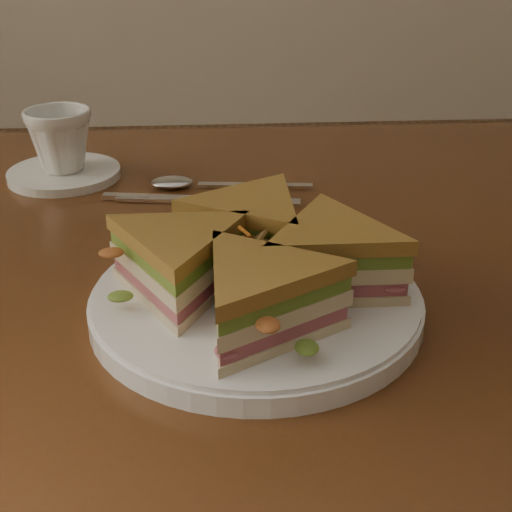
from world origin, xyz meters
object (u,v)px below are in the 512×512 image
object	(u,v)px
spoon	(192,184)
knife	(194,200)
plate	(256,303)
saucer	(64,174)
sandwich_wedges	(256,262)
coffee_cup	(60,140)
table	(257,340)

from	to	relation	value
spoon	knife	world-z (taller)	spoon
plate	saucer	bearing A→B (deg)	122.52
sandwich_wedges	spoon	bearing A→B (deg)	100.95
sandwich_wedges	coffee_cup	size ratio (longest dim) A/B	3.20
spoon	coffee_cup	xyz separation A→B (m)	(-0.15, 0.04, 0.04)
table	spoon	size ratio (longest dim) A/B	6.53
spoon	coffee_cup	world-z (taller)	coffee_cup
spoon	saucer	distance (m)	0.16
table	spoon	world-z (taller)	spoon
spoon	saucer	size ratio (longest dim) A/B	1.41
spoon	sandwich_wedges	bearing A→B (deg)	-73.15
coffee_cup	plate	bearing A→B (deg)	-49.67
sandwich_wedges	coffee_cup	world-z (taller)	coffee_cup
knife	spoon	bearing A→B (deg)	102.55
sandwich_wedges	spoon	world-z (taller)	sandwich_wedges
sandwich_wedges	saucer	size ratio (longest dim) A/B	1.88
spoon	plate	bearing A→B (deg)	-73.15
plate	knife	distance (m)	0.24
plate	spoon	world-z (taller)	plate
spoon	knife	distance (m)	0.05
table	coffee_cup	bearing A→B (deg)	135.39
table	sandwich_wedges	bearing A→B (deg)	-94.51
table	knife	bearing A→B (deg)	115.76
table	saucer	distance (m)	0.32
sandwich_wedges	saucer	xyz separation A→B (m)	(-0.20, 0.32, -0.04)
spoon	coffee_cup	distance (m)	0.16
saucer	coffee_cup	size ratio (longest dim) A/B	1.70
saucer	spoon	bearing A→B (deg)	-15.45
sandwich_wedges	coffee_cup	xyz separation A→B (m)	(-0.20, 0.32, 0.00)
plate	knife	xyz separation A→B (m)	(-0.05, 0.23, -0.01)
plate	sandwich_wedges	distance (m)	0.04
plate	spoon	size ratio (longest dim) A/B	1.42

